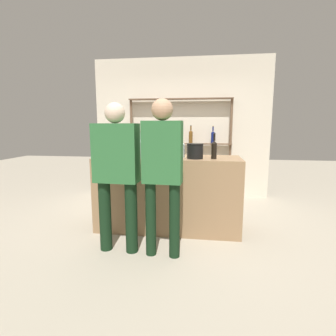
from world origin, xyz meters
The scene contains 15 objects.
ground_plane centered at (0.00, 0.00, 0.00)m, with size 16.00×16.00×0.00m, color #B2A893.
bar_counter centered at (0.00, 0.00, 0.51)m, with size 1.98×0.67×1.03m, color #997551.
back_wall centered at (0.00, 1.94, 1.40)m, with size 3.58×0.12×2.80m, color beige.
back_shelf centered at (0.00, 1.76, 1.30)m, with size 2.06×0.18×1.98m.
counter_bottle_0 centered at (-0.11, -0.13, 1.15)m, with size 0.08×0.08×0.33m.
counter_bottle_1 centered at (-0.39, 0.08, 1.16)m, with size 0.08×0.08×0.33m.
counter_bottle_2 centered at (0.20, -0.04, 1.15)m, with size 0.07×0.07×0.32m.
counter_bottle_3 centered at (0.62, -0.12, 1.16)m, with size 0.07×0.07×0.34m.
counter_bottle_4 centered at (-0.34, -0.18, 1.17)m, with size 0.08×0.08×0.36m.
counter_bottle_5 centered at (0.10, -0.24, 1.15)m, with size 0.07×0.07×0.33m.
wine_glass centered at (0.32, 0.17, 1.14)m, with size 0.07×0.07×0.15m.
ice_bucket centered at (0.37, -0.12, 1.13)m, with size 0.22×0.22×0.20m.
cork_jar centered at (0.41, 0.08, 1.09)m, with size 0.12×0.12×0.13m.
customer_center centered at (0.05, -0.81, 1.03)m, with size 0.43×0.23×1.74m.
customer_left centered at (-0.48, -0.76, 0.99)m, with size 0.51×0.24×1.71m.
Camera 1 is at (0.49, -3.55, 1.46)m, focal length 28.00 mm.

